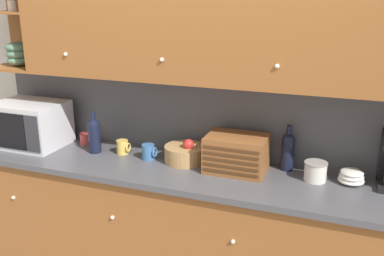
{
  "coord_description": "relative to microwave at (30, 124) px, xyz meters",
  "views": [
    {
      "loc": [
        0.96,
        -2.76,
        2.03
      ],
      "look_at": [
        0.0,
        -0.21,
        1.17
      ],
      "focal_mm": 40.0,
      "sensor_mm": 36.0,
      "label": 1
    }
  ],
  "objects": [
    {
      "name": "wall_back",
      "position": [
        1.29,
        0.31,
        0.21
      ],
      "size": [
        5.66,
        0.06,
        2.6
      ],
      "color": "silver",
      "rests_on": "ground_plane"
    },
    {
      "name": "counter_unit",
      "position": [
        1.29,
        -0.02,
        -0.63
      ],
      "size": [
        3.28,
        0.64,
        0.92
      ],
      "color": "#935628",
      "rests_on": "ground_plane"
    },
    {
      "name": "backsplash_panel",
      "position": [
        1.29,
        0.28,
        0.12
      ],
      "size": [
        3.26,
        0.01,
        0.57
      ],
      "color": "#4C4C51",
      "rests_on": "counter_unit"
    },
    {
      "name": "upper_cabinets",
      "position": [
        1.46,
        0.11,
        0.83
      ],
      "size": [
        3.26,
        0.37,
        0.86
      ],
      "color": "#935628",
      "rests_on": "backsplash_panel"
    },
    {
      "name": "microwave",
      "position": [
        0.0,
        0.0,
        0.0
      ],
      "size": [
        0.52,
        0.4,
        0.33
      ],
      "color": "silver",
      "rests_on": "counter_unit"
    },
    {
      "name": "mug",
      "position": [
        0.38,
        0.17,
        -0.12
      ],
      "size": [
        0.1,
        0.09,
        0.09
      ],
      "color": "#B73D38",
      "rests_on": "counter_unit"
    },
    {
      "name": "wine_bottle",
      "position": [
        0.55,
        0.03,
        -0.03
      ],
      "size": [
        0.09,
        0.09,
        0.31
      ],
      "color": "black",
      "rests_on": "counter_unit"
    },
    {
      "name": "mug_blue_second",
      "position": [
        0.75,
        0.08,
        -0.12
      ],
      "size": [
        0.1,
        0.08,
        0.1
      ],
      "color": "gold",
      "rests_on": "counter_unit"
    },
    {
      "name": "mug_patterned_third",
      "position": [
        0.98,
        0.04,
        -0.11
      ],
      "size": [
        0.1,
        0.09,
        0.11
      ],
      "color": "#38669E",
      "rests_on": "counter_unit"
    },
    {
      "name": "fruit_basket",
      "position": [
        1.23,
        0.09,
        -0.11
      ],
      "size": [
        0.28,
        0.28,
        0.17
      ],
      "color": "#A87F4C",
      "rests_on": "counter_unit"
    },
    {
      "name": "bread_box",
      "position": [
        1.6,
        0.06,
        -0.05
      ],
      "size": [
        0.39,
        0.29,
        0.24
      ],
      "color": "brown",
      "rests_on": "counter_unit"
    },
    {
      "name": "second_wine_bottle",
      "position": [
        1.91,
        0.19,
        -0.03
      ],
      "size": [
        0.08,
        0.08,
        0.31
      ],
      "color": "black",
      "rests_on": "counter_unit"
    },
    {
      "name": "storage_canister",
      "position": [
        2.1,
        0.08,
        -0.11
      ],
      "size": [
        0.14,
        0.14,
        0.12
      ],
      "color": "silver",
      "rests_on": "counter_unit"
    },
    {
      "name": "bowl_stack_on_counter",
      "position": [
        2.32,
        0.11,
        -0.12
      ],
      "size": [
        0.16,
        0.16,
        0.09
      ],
      "color": "silver",
      "rests_on": "counter_unit"
    }
  ]
}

